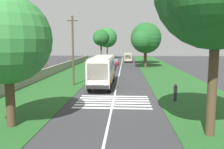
# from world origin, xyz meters

# --- Properties ---
(ground) EXTENTS (160.00, 160.00, 0.00)m
(ground) POSITION_xyz_m (0.00, 0.00, 0.00)
(ground) COLOR #333335
(grass_verge_left) EXTENTS (120.00, 8.00, 0.04)m
(grass_verge_left) POSITION_xyz_m (15.00, 8.20, 0.02)
(grass_verge_left) COLOR #235623
(grass_verge_left) RESTS_ON ground
(grass_verge_right) EXTENTS (120.00, 8.00, 0.04)m
(grass_verge_right) POSITION_xyz_m (15.00, -8.20, 0.02)
(grass_verge_right) COLOR #235623
(grass_verge_right) RESTS_ON ground
(centre_line) EXTENTS (110.00, 0.16, 0.01)m
(centre_line) POSITION_xyz_m (15.00, 0.00, 0.00)
(centre_line) COLOR silver
(centre_line) RESTS_ON ground
(coach_bus) EXTENTS (11.16, 2.62, 3.73)m
(coach_bus) POSITION_xyz_m (7.18, 1.80, 2.15)
(coach_bus) COLOR silver
(coach_bus) RESTS_ON ground
(zebra_crossing) EXTENTS (4.95, 6.80, 0.01)m
(zebra_crossing) POSITION_xyz_m (-1.04, 0.00, 0.00)
(zebra_crossing) COLOR silver
(zebra_crossing) RESTS_ON ground
(trailing_car_0) EXTENTS (4.30, 1.78, 1.43)m
(trailing_car_0) POSITION_xyz_m (24.81, 1.96, 0.67)
(trailing_car_0) COLOR #B21E1E
(trailing_car_0) RESTS_ON ground
(trailing_car_1) EXTENTS (4.30, 1.78, 1.43)m
(trailing_car_1) POSITION_xyz_m (31.38, 2.05, 0.67)
(trailing_car_1) COLOR navy
(trailing_car_1) RESTS_ON ground
(trailing_car_2) EXTENTS (4.30, 1.78, 1.43)m
(trailing_car_2) POSITION_xyz_m (37.27, 1.64, 0.67)
(trailing_car_2) COLOR #B21E1E
(trailing_car_2) RESTS_ON ground
(trailing_minibus_0) EXTENTS (6.00, 2.14, 2.53)m
(trailing_minibus_0) POSITION_xyz_m (46.22, -1.77, 1.55)
(trailing_minibus_0) COLOR #BFB299
(trailing_minibus_0) RESTS_ON ground
(roadside_tree_left_0) EXTENTS (6.58, 5.58, 8.40)m
(roadside_tree_left_0) POSITION_xyz_m (-7.99, 6.40, 5.49)
(roadside_tree_left_0) COLOR #4C3826
(roadside_tree_left_0) RESTS_ON grass_verge_left
(roadside_tree_left_1) EXTENTS (8.66, 7.00, 10.89)m
(roadside_tree_left_1) POSITION_xyz_m (61.46, 5.66, 7.21)
(roadside_tree_left_1) COLOR #3D2D1E
(roadside_tree_left_1) RESTS_ON grass_verge_left
(roadside_tree_left_2) EXTENTS (5.26, 4.40, 9.06)m
(roadside_tree_left_2) POSITION_xyz_m (40.96, 5.59, 6.74)
(roadside_tree_left_2) COLOR brown
(roadside_tree_left_2) RESTS_ON grass_verge_left
(roadside_tree_right_0) EXTENTS (8.00, 6.76, 9.92)m
(roadside_tree_right_0) POSITION_xyz_m (30.45, -5.36, 6.40)
(roadside_tree_right_0) COLOR #4C3826
(roadside_tree_right_0) RESTS_ON grass_verge_right
(roadside_tree_right_2) EXTENTS (9.37, 7.59, 10.70)m
(roadside_tree_right_2) POSITION_xyz_m (40.47, -5.93, 6.75)
(roadside_tree_right_2) COLOR brown
(roadside_tree_right_2) RESTS_ON grass_verge_right
(utility_pole) EXTENTS (0.24, 1.40, 8.77)m
(utility_pole) POSITION_xyz_m (7.16, 5.57, 4.57)
(utility_pole) COLOR #473828
(utility_pole) RESTS_ON grass_verge_left
(roadside_wall) EXTENTS (70.00, 0.40, 1.42)m
(roadside_wall) POSITION_xyz_m (20.00, 11.60, 0.75)
(roadside_wall) COLOR gray
(roadside_wall) RESTS_ON grass_verge_left
(roadside_building) EXTENTS (14.51, 10.10, 5.98)m
(roadside_building) POSITION_xyz_m (14.20, 18.30, 3.03)
(roadside_building) COLOR beige
(roadside_building) RESTS_ON ground
(pedestrian) EXTENTS (0.34, 0.34, 1.69)m
(pedestrian) POSITION_xyz_m (-0.64, -5.79, 0.91)
(pedestrian) COLOR #26262D
(pedestrian) RESTS_ON grass_verge_right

